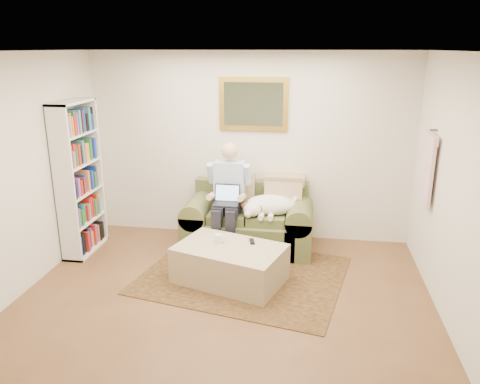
% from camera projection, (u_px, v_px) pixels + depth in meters
% --- Properties ---
extents(room_shell, '(4.51, 5.00, 2.61)m').
position_uv_depth(room_shell, '(218.00, 192.00, 4.50)').
color(room_shell, brown).
rests_on(room_shell, ground).
extents(rug, '(2.64, 2.28, 0.01)m').
position_uv_depth(rug, '(243.00, 275.00, 5.65)').
color(rug, black).
rests_on(rug, room_shell).
extents(sofa, '(1.72, 0.87, 1.03)m').
position_uv_depth(sofa, '(248.00, 227.00, 6.37)').
color(sofa, brown).
rests_on(sofa, room_shell).
extents(seated_man, '(0.57, 0.81, 1.44)m').
position_uv_depth(seated_man, '(227.00, 200.00, 6.13)').
color(seated_man, '#8CA2D8').
rests_on(seated_man, sofa).
extents(laptop, '(0.33, 0.26, 0.24)m').
position_uv_depth(laptop, '(227.00, 199.00, 6.06)').
color(laptop, black).
rests_on(laptop, seated_man).
extents(sleeping_dog, '(0.71, 0.44, 0.26)m').
position_uv_depth(sleeping_dog, '(271.00, 205.00, 6.13)').
color(sleeping_dog, white).
rests_on(sleeping_dog, sofa).
extents(ottoman, '(1.38, 1.10, 0.44)m').
position_uv_depth(ottoman, '(230.00, 264.00, 5.45)').
color(ottoman, '#C8AF85').
rests_on(ottoman, room_shell).
extents(coffee_mug, '(0.08, 0.08, 0.10)m').
position_uv_depth(coffee_mug, '(218.00, 238.00, 5.48)').
color(coffee_mug, white).
rests_on(coffee_mug, ottoman).
extents(tv_remote, '(0.09, 0.16, 0.02)m').
position_uv_depth(tv_remote, '(252.00, 241.00, 5.50)').
color(tv_remote, black).
rests_on(tv_remote, ottoman).
extents(bookshelf, '(0.28, 0.80, 2.00)m').
position_uv_depth(bookshelf, '(79.00, 179.00, 6.07)').
color(bookshelf, white).
rests_on(bookshelf, room_shell).
extents(wall_mirror, '(0.94, 0.04, 0.72)m').
position_uv_depth(wall_mirror, '(253.00, 104.00, 6.31)').
color(wall_mirror, gold).
rests_on(wall_mirror, room_shell).
extents(hanging_shirt, '(0.06, 0.52, 0.90)m').
position_uv_depth(hanging_shirt, '(428.00, 165.00, 5.34)').
color(hanging_shirt, beige).
rests_on(hanging_shirt, room_shell).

